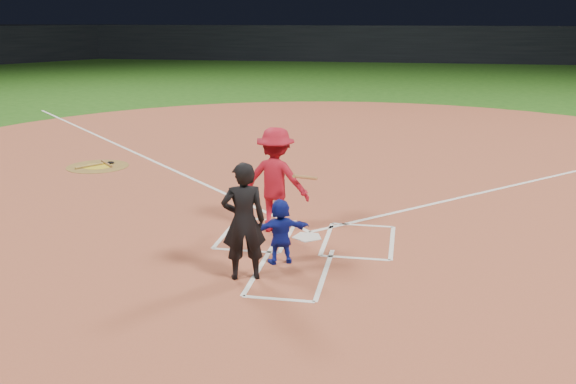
% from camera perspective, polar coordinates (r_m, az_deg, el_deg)
% --- Properties ---
extents(ground, '(120.00, 120.00, 0.00)m').
position_cam_1_polar(ground, '(12.21, 1.73, -4.10)').
color(ground, '#1E4D13').
rests_on(ground, ground).
extents(home_plate_dirt, '(28.00, 28.00, 0.01)m').
position_cam_1_polar(home_plate_dirt, '(17.93, 4.69, 2.25)').
color(home_plate_dirt, '#984831').
rests_on(home_plate_dirt, ground).
extents(stadium_wall_far, '(80.00, 1.20, 3.20)m').
position_cam_1_polar(stadium_wall_far, '(59.45, 9.08, 12.87)').
color(stadium_wall_far, black).
rests_on(stadium_wall_far, ground).
extents(home_plate, '(0.60, 0.60, 0.02)m').
position_cam_1_polar(home_plate, '(12.21, 1.73, -4.01)').
color(home_plate, silver).
rests_on(home_plate, home_plate_dirt).
extents(on_deck_circle, '(1.70, 1.70, 0.01)m').
position_cam_1_polar(on_deck_circle, '(18.64, -16.57, 2.19)').
color(on_deck_circle, brown).
rests_on(on_deck_circle, home_plate_dirt).
extents(on_deck_logo, '(0.80, 0.80, 0.00)m').
position_cam_1_polar(on_deck_logo, '(18.64, -16.57, 2.21)').
color(on_deck_logo, gold).
rests_on(on_deck_logo, on_deck_circle).
extents(on_deck_bat_a, '(0.63, 0.65, 0.06)m').
position_cam_1_polar(on_deck_bat_a, '(18.78, -15.83, 2.46)').
color(on_deck_bat_a, brown).
rests_on(on_deck_bat_a, on_deck_circle).
extents(on_deck_bat_b, '(0.52, 0.73, 0.06)m').
position_cam_1_polar(on_deck_bat_b, '(18.64, -17.26, 2.25)').
color(on_deck_bat_b, olive).
rests_on(on_deck_bat_b, on_deck_circle).
extents(bat_weight_donut, '(0.19, 0.19, 0.05)m').
position_cam_1_polar(bat_weight_donut, '(18.90, -15.49, 2.54)').
color(bat_weight_donut, black).
rests_on(bat_weight_donut, on_deck_circle).
extents(catcher, '(1.09, 0.72, 1.12)m').
position_cam_1_polar(catcher, '(10.82, -0.68, -3.50)').
color(catcher, '#13209A').
rests_on(catcher, home_plate_dirt).
extents(umpire, '(0.81, 0.66, 1.91)m').
position_cam_1_polar(umpire, '(10.08, -3.96, -2.61)').
color(umpire, black).
rests_on(umpire, home_plate_dirt).
extents(chalk_markings, '(28.35, 17.32, 0.01)m').
position_cam_1_polar(chalk_markings, '(17.24, 4.44, 1.75)').
color(chalk_markings, white).
rests_on(chalk_markings, home_plate_dirt).
extents(batter_at_plate, '(1.50, 1.03, 2.04)m').
position_cam_1_polar(batter_at_plate, '(12.31, -1.09, 1.07)').
color(batter_at_plate, '#A81223').
rests_on(batter_at_plate, home_plate_dirt).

